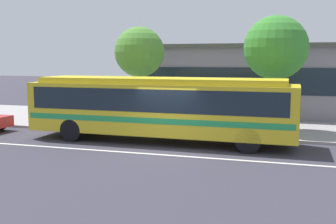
{
  "coord_description": "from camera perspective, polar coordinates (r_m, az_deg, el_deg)",
  "views": [
    {
      "loc": [
        4.74,
        -15.36,
        3.66
      ],
      "look_at": [
        -0.4,
        1.9,
        1.3
      ],
      "focal_mm": 43.49,
      "sensor_mm": 36.0,
      "label": 1
    }
  ],
  "objects": [
    {
      "name": "street_tree_near_stop",
      "position": [
        22.49,
        -4.03,
        8.32
      ],
      "size": [
        2.73,
        2.73,
        5.28
      ],
      "color": "brown",
      "rests_on": "sidewalk_slab"
    },
    {
      "name": "street_tree_mid_block",
      "position": [
        20.65,
        14.87,
        8.6
      ],
      "size": [
        3.12,
        3.12,
        5.64
      ],
      "color": "brown",
      "rests_on": "sidewalk_slab"
    },
    {
      "name": "sidewalk_slab",
      "position": [
        23.06,
        4.53,
        -1.54
      ],
      "size": [
        60.0,
        8.0,
        0.12
      ],
      "primitive_type": "cube",
      "color": "#989493",
      "rests_on": "ground_plane"
    },
    {
      "name": "pedestrian_waiting_near_sign",
      "position": [
        22.64,
        -10.8,
        0.91
      ],
      "size": [
        0.48,
        0.48,
        1.72
      ],
      "color": "navy",
      "rests_on": "sidewalk_slab"
    },
    {
      "name": "ground_plane",
      "position": [
        16.49,
        -0.54,
        -5.36
      ],
      "size": [
        120.0,
        120.0,
        0.0
      ],
      "primitive_type": "plane",
      "color": "#35333F"
    },
    {
      "name": "bus_stop_sign",
      "position": [
        18.89,
        11.81,
        1.09
      ],
      "size": [
        0.16,
        0.43,
        2.32
      ],
      "color": "gray",
      "rests_on": "sidewalk_slab"
    },
    {
      "name": "transit_bus",
      "position": [
        17.89,
        -1.17,
        1.02
      ],
      "size": [
        11.82,
        2.63,
        2.84
      ],
      "color": "gold",
      "rests_on": "ground_plane"
    },
    {
      "name": "lane_stripe_center",
      "position": [
        15.75,
        -1.4,
        -5.97
      ],
      "size": [
        56.0,
        0.16,
        0.01
      ],
      "primitive_type": "cube",
      "color": "silver",
      "rests_on": "ground_plane"
    },
    {
      "name": "station_building",
      "position": [
        28.67,
        12.57,
        4.54
      ],
      "size": [
        14.59,
        9.17,
        4.56
      ],
      "color": "gray",
      "rests_on": "ground_plane"
    }
  ]
}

